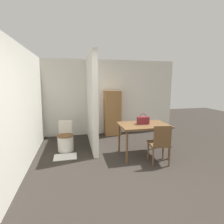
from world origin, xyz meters
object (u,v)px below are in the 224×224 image
(toilet, at_px, (66,139))
(handbag, at_px, (143,120))
(wooden_chair, at_px, (160,143))
(dining_table, at_px, (144,128))
(wooden_cabinet, at_px, (112,113))

(toilet, relative_size, handbag, 2.74)
(wooden_chair, xyz_separation_m, toilet, (-2.02, 1.31, -0.20))
(dining_table, xyz_separation_m, toilet, (-1.86, 0.78, -0.40))
(dining_table, xyz_separation_m, wooden_cabinet, (-0.36, 1.82, 0.06))
(wooden_chair, relative_size, wooden_cabinet, 0.60)
(wooden_chair, bearing_deg, wooden_cabinet, 109.94)
(handbag, distance_m, wooden_cabinet, 1.83)
(wooden_chair, height_order, wooden_cabinet, wooden_cabinet)
(dining_table, bearing_deg, wooden_cabinet, 101.16)
(handbag, bearing_deg, toilet, 158.00)
(wooden_chair, bearing_deg, dining_table, 114.53)
(wooden_chair, distance_m, handbag, 0.70)
(toilet, height_order, handbag, handbag)
(wooden_chair, distance_m, toilet, 2.42)
(dining_table, xyz_separation_m, handbag, (-0.01, 0.03, 0.18))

